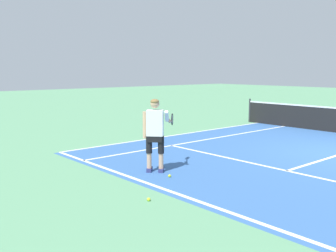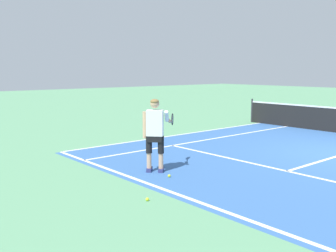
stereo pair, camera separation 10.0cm
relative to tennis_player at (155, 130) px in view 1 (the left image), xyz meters
The scene contains 8 objects.
court_inner_surface 4.60m from the tennis_player, 63.55° to the left, with size 10.98×9.91×0.00m, color #3866A8.
line_baseline 2.35m from the tennis_player, 20.10° to the right, with size 10.98×0.10×0.01m, color white.
line_service 3.26m from the tennis_player, 49.93° to the left, with size 8.23×0.10×0.01m, color white.
line_singles_left 4.65m from the tennis_player, 117.71° to the left, with size 0.10×9.51×0.01m, color white.
line_doubles_left 5.42m from the tennis_player, 130.92° to the left, with size 0.10×9.51×0.01m, color white.
tennis_player is the anchor object (origin of this frame).
tennis_ball_near_feet 1.12m from the tennis_player, ahead, with size 0.07×0.07×0.07m, color #CCE02D.
tennis_ball_by_baseline 2.27m from the tennis_player, 42.82° to the right, with size 0.07×0.07×0.07m, color #CCE02D.
Camera 1 is at (4.85, -10.80, 2.37)m, focal length 41.35 mm.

